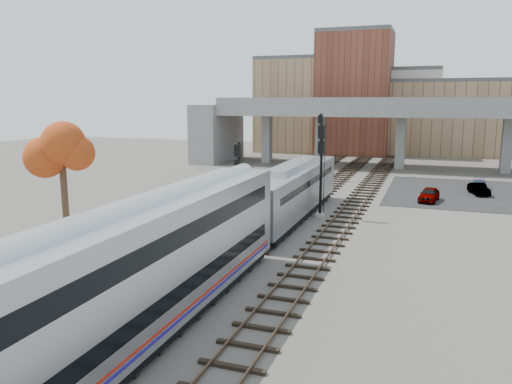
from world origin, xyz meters
The scene contains 16 objects.
ground centered at (0.00, 0.00, 0.00)m, with size 160.00×160.00×0.00m, color #47423D.
platform centered at (-7.25, 0.00, 0.17)m, with size 4.50×60.00×0.35m, color #9E9E99.
yellow_strip centered at (-5.35, 0.00, 0.35)m, with size 0.70×60.00×0.01m, color yellow.
tracks centered at (0.93, 12.50, 0.08)m, with size 10.70×95.00×0.25m.
overpass centered at (4.92, 45.00, 5.81)m, with size 54.00×12.00×9.50m.
buildings_far centered at (1.26, 66.57, 7.88)m, with size 43.00×21.00×20.60m.
parking_lot centered at (14.00, 28.00, 0.02)m, with size 14.00×18.00×0.04m, color black.
locomotive centered at (1.00, 11.71, 2.28)m, with size 3.02×19.05×4.10m.
coach centered at (1.00, -10.89, 2.80)m, with size 3.03×25.00×5.00m.
signal_mast_near centered at (-1.10, 5.80, 3.05)m, with size 0.60×0.64×6.41m.
signal_mast_mid centered at (3.00, 12.93, 3.70)m, with size 0.60×0.64×7.35m.
signal_mast_far centered at (-1.10, 31.48, 3.92)m, with size 0.60×0.64×7.67m.
tree centered at (-11.56, 1.04, 5.98)m, with size 3.60×3.60×8.06m.
car_a centered at (11.10, 22.29, 0.68)m, with size 1.52×3.77×1.28m, color #99999E.
car_b centered at (15.64, 27.31, 0.61)m, with size 1.20×3.43×1.13m, color #99999E.
car_c centered at (15.91, 30.21, 0.59)m, with size 1.55×3.81×1.11m, color #99999E.
Camera 1 is at (11.09, -25.14, 9.17)m, focal length 35.00 mm.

